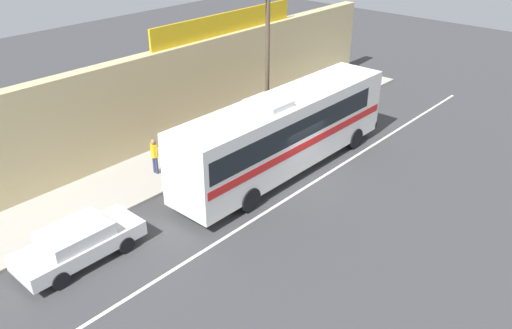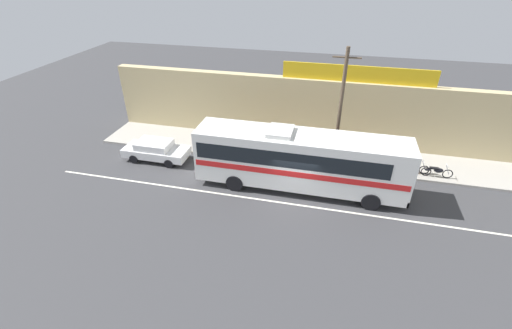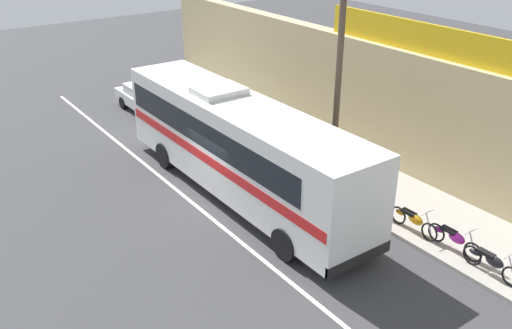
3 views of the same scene
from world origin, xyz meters
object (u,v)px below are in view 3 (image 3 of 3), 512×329
object	(u,v)px
utility_pole	(338,86)
motorcycle_red	(491,262)
motorcycle_green	(413,220)
motorcycle_blue	(454,238)
parked_car	(148,98)
intercity_bus	(237,142)
pedestrian_near_shop	(259,111)

from	to	relation	value
utility_pole	motorcycle_red	xyz separation A→B (m)	(6.38, 0.24, -3.58)
motorcycle_green	motorcycle_blue	xyz separation A→B (m)	(1.43, 0.16, 0.00)
parked_car	motorcycle_blue	xyz separation A→B (m)	(16.90, 2.03, -0.17)
intercity_bus	motorcycle_green	xyz separation A→B (m)	(5.60, 3.00, -1.50)
motorcycle_red	pedestrian_near_shop	world-z (taller)	pedestrian_near_shop
parked_car	utility_pole	bearing A→B (deg)	7.81
intercity_bus	motorcycle_blue	bearing A→B (deg)	24.25
utility_pole	motorcycle_blue	xyz separation A→B (m)	(5.01, 0.40, -3.58)
motorcycle_blue	pedestrian_near_shop	size ratio (longest dim) A/B	1.16
motorcycle_blue	motorcycle_green	bearing A→B (deg)	-173.42
utility_pole	motorcycle_blue	size ratio (longest dim) A/B	4.01
utility_pole	motorcycle_red	bearing A→B (deg)	2.13
utility_pole	motorcycle_red	distance (m)	7.32
motorcycle_blue	pedestrian_near_shop	world-z (taller)	pedestrian_near_shop
parked_car	motorcycle_green	distance (m)	15.59
intercity_bus	motorcycle_red	xyz separation A→B (m)	(8.40, 3.01, -1.50)
intercity_bus	motorcycle_green	size ratio (longest dim) A/B	6.52
motorcycle_green	pedestrian_near_shop	xyz separation A→B (m)	(-9.86, 1.00, 0.54)
parked_car	motorcycle_red	size ratio (longest dim) A/B	2.34
motorcycle_red	intercity_bus	bearing A→B (deg)	-160.31
motorcycle_blue	motorcycle_red	bearing A→B (deg)	-6.56
pedestrian_near_shop	utility_pole	bearing A→B (deg)	-11.13
intercity_bus	utility_pole	world-z (taller)	utility_pole
motorcycle_green	pedestrian_near_shop	bearing A→B (deg)	174.18
motorcycle_red	motorcycle_blue	bearing A→B (deg)	173.44
parked_car	motorcycle_red	distance (m)	18.37
motorcycle_blue	pedestrian_near_shop	distance (m)	11.33
motorcycle_blue	motorcycle_red	distance (m)	1.38
motorcycle_green	motorcycle_red	xyz separation A→B (m)	(2.80, 0.01, 0.00)
pedestrian_near_shop	parked_car	bearing A→B (deg)	-152.95
utility_pole	motorcycle_green	size ratio (longest dim) A/B	4.11
motorcycle_red	motorcycle_green	bearing A→B (deg)	-179.87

